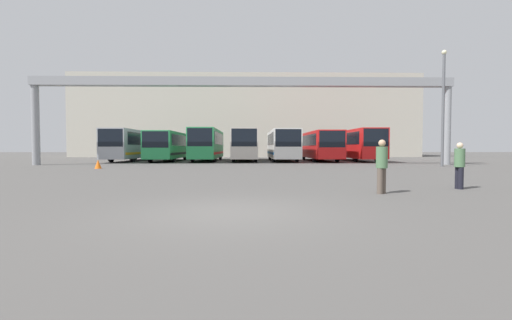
{
  "coord_description": "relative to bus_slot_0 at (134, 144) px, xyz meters",
  "views": [
    {
      "loc": [
        0.47,
        -7.46,
        1.43
      ],
      "look_at": [
        1.07,
        23.48,
        0.3
      ],
      "focal_mm": 24.0,
      "sensor_mm": 36.0,
      "label": 1
    }
  ],
  "objects": [
    {
      "name": "bus_slot_1",
      "position": [
        4.0,
        -0.97,
        -0.12
      ],
      "size": [
        2.62,
        10.53,
        3.0
      ],
      "color": "#268C4C",
      "rests_on": "ground"
    },
    {
      "name": "pedestrian_near_center",
      "position": [
        16.57,
        -26.7,
        -0.97
      ],
      "size": [
        0.35,
        0.35,
        1.67
      ],
      "rotation": [
        0.0,
        0.0,
        3.78
      ],
      "color": "brown",
      "rests_on": "ground"
    },
    {
      "name": "lamp_post",
      "position": [
        27.04,
        -11.66,
        2.87
      ],
      "size": [
        0.36,
        0.36,
        8.72
      ],
      "color": "#595B60",
      "rests_on": "ground"
    },
    {
      "name": "ground_plane",
      "position": [
        12.01,
        -29.7,
        -1.85
      ],
      "size": [
        200.0,
        200.0,
        0.0
      ],
      "primitive_type": "plane",
      "color": "#514F4C"
    },
    {
      "name": "overhead_gantry",
      "position": [
        12.01,
        -8.95,
        4.26
      ],
      "size": [
        34.46,
        0.8,
        7.16
      ],
      "color": "gray",
      "rests_on": "ground"
    },
    {
      "name": "pedestrian_far_center",
      "position": [
        19.7,
        -25.58,
        -1.0
      ],
      "size": [
        0.33,
        0.33,
        1.6
      ],
      "rotation": [
        0.0,
        0.0,
        4.8
      ],
      "color": "black",
      "rests_on": "ground"
    },
    {
      "name": "bus_slot_5",
      "position": [
        20.02,
        -0.29,
        -0.08
      ],
      "size": [
        2.63,
        11.89,
        3.07
      ],
      "color": "red",
      "rests_on": "ground"
    },
    {
      "name": "bus_slot_3",
      "position": [
        12.01,
        -0.22,
        0.02
      ],
      "size": [
        2.54,
        12.04,
        3.25
      ],
      "color": "beige",
      "rests_on": "ground"
    },
    {
      "name": "bus_slot_4",
      "position": [
        16.02,
        -0.42,
        -0.01
      ],
      "size": [
        2.6,
        11.65,
        3.21
      ],
      "color": "silver",
      "rests_on": "ground"
    },
    {
      "name": "bus_slot_2",
      "position": [
        8.01,
        -0.41,
        0.04
      ],
      "size": [
        2.5,
        11.65,
        3.29
      ],
      "color": "#268C4C",
      "rests_on": "ground"
    },
    {
      "name": "traffic_cone",
      "position": [
        2.22,
        -13.84,
        -1.55
      ],
      "size": [
        0.45,
        0.45,
        0.61
      ],
      "color": "orange",
      "rests_on": "ground"
    },
    {
      "name": "bus_slot_0",
      "position": [
        0.0,
        0.0,
        0.0
      ],
      "size": [
        2.46,
        12.48,
        3.22
      ],
      "color": "#999EA5",
      "rests_on": "ground"
    },
    {
      "name": "bus_slot_6",
      "position": [
        24.03,
        -0.4,
        0.03
      ],
      "size": [
        2.54,
        11.68,
        3.27
      ],
      "color": "red",
      "rests_on": "ground"
    },
    {
      "name": "building_backdrop",
      "position": [
        12.01,
        20.21,
        4.49
      ],
      "size": [
        53.49,
        12.0,
        12.68
      ],
      "color": "#B7B2A3",
      "rests_on": "ground"
    }
  ]
}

